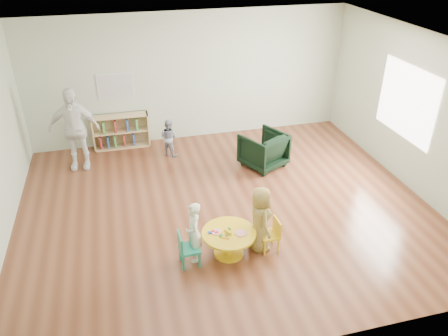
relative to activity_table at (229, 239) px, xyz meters
name	(u,v)px	position (x,y,z in m)	size (l,w,h in m)	color
room	(226,104)	(0.27, 1.22, 1.61)	(7.10, 7.00, 2.80)	brown
activity_table	(229,239)	(0.00, 0.00, 0.00)	(0.80, 0.80, 0.44)	gold
kid_chair_left	(186,248)	(-0.64, -0.07, 0.01)	(0.30, 0.30, 0.54)	#188567
kid_chair_right	(272,234)	(0.65, -0.04, 0.00)	(0.29, 0.29, 0.52)	gold
bookshelf	(120,131)	(-1.36, 4.08, 0.09)	(1.20, 0.30, 0.75)	tan
alphabet_poster	(115,86)	(-1.34, 4.21, 1.07)	(0.74, 0.01, 0.54)	silver
armchair	(263,150)	(1.38, 2.46, 0.08)	(0.77, 0.79, 0.72)	black
child_left	(194,232)	(-0.51, 0.03, 0.20)	(0.35, 0.23, 0.95)	white
child_right	(260,219)	(0.48, 0.03, 0.25)	(0.51, 0.33, 1.05)	yellow
toddler	(169,137)	(-0.39, 3.42, 0.12)	(0.39, 0.30, 0.80)	#1C2647
adult_caretaker	(74,129)	(-2.22, 3.35, 0.55)	(0.97, 0.41, 1.66)	white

